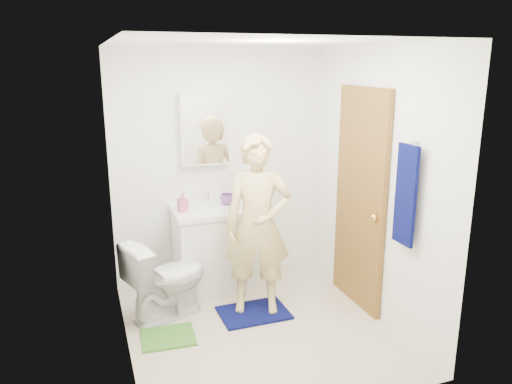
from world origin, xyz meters
The scene contains 22 objects.
floor centered at (0.00, 0.00, -0.01)m, with size 2.20×2.40×0.02m, color beige.
ceiling centered at (0.00, 0.00, 2.41)m, with size 2.20×2.40×0.02m, color white.
wall_back centered at (0.00, 1.21, 1.20)m, with size 2.20×0.02×2.40m, color white.
wall_front centered at (0.00, -1.21, 1.20)m, with size 2.20×0.02×2.40m, color white.
wall_left centered at (-1.11, 0.00, 1.20)m, with size 0.02×2.40×2.40m, color white.
wall_right centered at (1.11, 0.00, 1.20)m, with size 0.02×2.40×2.40m, color white.
vanity_cabinet centered at (-0.15, 0.91, 0.40)m, with size 0.75×0.55×0.80m, color white.
countertop centered at (-0.15, 0.91, 0.83)m, with size 0.79×0.59×0.05m, color white.
sink_basin centered at (-0.15, 0.91, 0.84)m, with size 0.40×0.40×0.03m, color white.
faucet centered at (-0.15, 1.09, 0.91)m, with size 0.03×0.03×0.12m, color silver.
medicine_cabinet centered at (-0.15, 1.14, 1.60)m, with size 0.50×0.12×0.70m, color white.
mirror_panel centered at (-0.15, 1.08, 1.60)m, with size 0.46×0.01×0.66m, color white.
door centered at (1.07, 0.15, 1.02)m, with size 0.05×0.80×2.05m, color olive.
door_knob centered at (1.03, -0.17, 0.95)m, with size 0.07×0.07×0.07m, color gold.
towel centered at (1.03, -0.57, 1.25)m, with size 0.03×0.24×0.80m, color #070C49.
towel_hook centered at (1.07, -0.57, 1.67)m, with size 0.02×0.02×0.06m, color silver.
toilet centered at (-0.71, 0.45, 0.37)m, with size 0.42×0.73×0.75m, color white.
bath_mat centered at (0.05, 0.22, 0.01)m, with size 0.62×0.45×0.02m, color #070C49.
green_rug centered at (-0.77, 0.07, 0.01)m, with size 0.44×0.37×0.02m, color #468E2F.
soap_dispenser centered at (-0.45, 0.89, 0.94)m, with size 0.09×0.09×0.19m, color #C85D7A.
toothbrush_cup centered at (0.02, 0.98, 0.90)m, with size 0.14×0.14×0.11m, color #7C4496.
man centered at (0.10, 0.27, 0.84)m, with size 0.60×0.39×1.64m, color #DEC17D.
Camera 1 is at (-1.32, -3.72, 2.26)m, focal length 35.00 mm.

